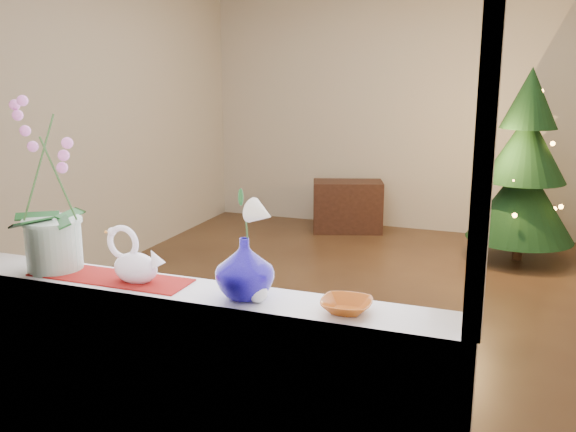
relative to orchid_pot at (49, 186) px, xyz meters
The scene contains 16 objects.
ground 2.77m from the orchid_pot, 74.20° to the left, with size 5.00×5.00×0.00m, color #362216.
wall_back 4.90m from the orchid_pot, 82.18° to the left, with size 4.50×0.10×2.70m, color beige.
wall_front 0.69m from the orchid_pot, 12.10° to the right, with size 4.50×0.10×2.70m, color beige.
wall_left 2.84m from the orchid_pot, 123.88° to the left, with size 0.10×5.00×2.70m, color beige.
window_apron 1.09m from the orchid_pot, ahead, with size 2.20×0.08×0.88m, color white.
windowsill 0.77m from the orchid_pot, ahead, with size 2.20×0.26×0.04m, color white.
window_frame 0.79m from the orchid_pot, ahead, with size 2.22×0.06×1.60m, color white, non-canonical shape.
runner 0.47m from the orchid_pot, ahead, with size 0.70×0.20×0.01m, color maroon.
orchid_pot is the anchor object (origin of this frame).
swan 0.49m from the orchid_pot, ahead, with size 0.26×0.12×0.22m, color white, non-canonical shape.
blue_vase 0.94m from the orchid_pot, ahead, with size 0.26×0.26×0.27m, color #0F0575.
lily 0.91m from the orchid_pot, ahead, with size 0.15×0.08×0.20m, color silver, non-canonical shape.
paperweight 1.03m from the orchid_pot, ahead, with size 0.07×0.07×0.07m, color white.
amber_dish 1.35m from the orchid_pot, ahead, with size 0.16×0.16×0.04m, color #A94D12.
xmas_tree 4.46m from the orchid_pot, 65.23° to the left, with size 0.97×0.97×1.77m, color black, non-canonical shape.
side_table 4.60m from the orchid_pot, 88.90° to the left, with size 0.74×0.37×0.56m, color black.
Camera 1 is at (1.20, -4.48, 1.79)m, focal length 40.00 mm.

